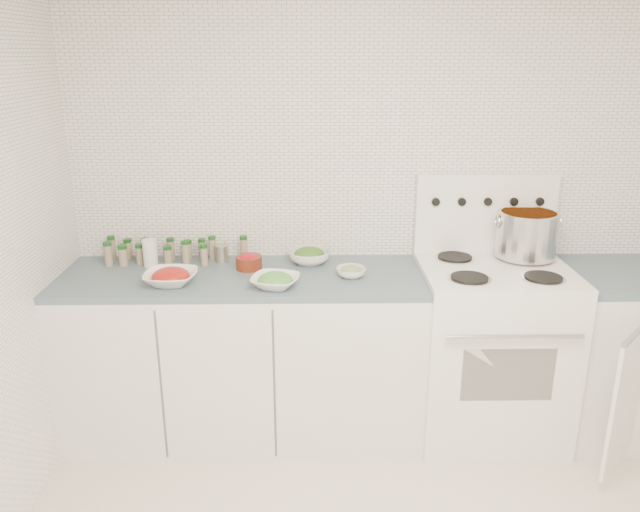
{
  "coord_description": "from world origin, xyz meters",
  "views": [
    {
      "loc": [
        -0.47,
        -1.81,
        1.98
      ],
      "look_at": [
        -0.42,
        1.14,
        1.01
      ],
      "focal_mm": 35.0,
      "sensor_mm": 36.0,
      "label": 1
    }
  ],
  "objects_px": {
    "stove": "(489,345)",
    "bowl_snowpea": "(275,281)",
    "stock_pot": "(527,232)",
    "bowl_tomato": "(171,277)"
  },
  "relations": [
    {
      "from": "stove",
      "to": "bowl_snowpea",
      "type": "height_order",
      "value": "stove"
    },
    {
      "from": "stove",
      "to": "bowl_snowpea",
      "type": "xyz_separation_m",
      "value": [
        -1.12,
        -0.18,
        0.44
      ]
    },
    {
      "from": "stock_pot",
      "to": "bowl_snowpea",
      "type": "distance_m",
      "value": 1.36
    },
    {
      "from": "bowl_tomato",
      "to": "bowl_snowpea",
      "type": "relative_size",
      "value": 0.96
    },
    {
      "from": "stock_pot",
      "to": "bowl_tomato",
      "type": "bearing_deg",
      "value": -171.49
    },
    {
      "from": "stove",
      "to": "bowl_tomato",
      "type": "height_order",
      "value": "stove"
    },
    {
      "from": "stove",
      "to": "bowl_tomato",
      "type": "relative_size",
      "value": 5.08
    },
    {
      "from": "stove",
      "to": "bowl_snowpea",
      "type": "distance_m",
      "value": 1.22
    },
    {
      "from": "bowl_tomato",
      "to": "bowl_snowpea",
      "type": "bearing_deg",
      "value": -5.71
    },
    {
      "from": "stove",
      "to": "bowl_tomato",
      "type": "xyz_separation_m",
      "value": [
        -1.63,
        -0.12,
        0.44
      ]
    }
  ]
}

